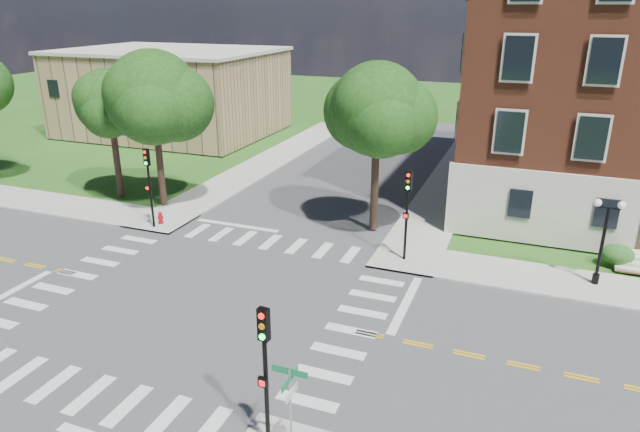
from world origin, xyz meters
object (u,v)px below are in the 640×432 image
(traffic_signal_ne, at_px, (407,204))
(twin_lamp_west, at_px, (603,237))
(street_sign_pole, at_px, (290,396))
(traffic_signal_se, at_px, (265,362))
(traffic_signal_nw, at_px, (149,178))
(fire_hydrant, at_px, (161,218))

(traffic_signal_ne, relative_size, twin_lamp_west, 1.13)
(street_sign_pole, bearing_deg, traffic_signal_ne, 90.36)
(twin_lamp_west, bearing_deg, traffic_signal_se, -122.76)
(traffic_signal_ne, distance_m, twin_lamp_west, 9.25)
(traffic_signal_nw, xyz_separation_m, street_sign_pole, (15.23, -13.97, -0.88))
(traffic_signal_se, xyz_separation_m, traffic_signal_ne, (0.71, 14.80, 0.00))
(traffic_signal_se, relative_size, street_sign_pole, 1.55)
(fire_hydrant, bearing_deg, traffic_signal_ne, 1.06)
(street_sign_pole, bearing_deg, fire_hydrant, 136.09)
(traffic_signal_ne, xyz_separation_m, fire_hydrant, (-15.06, -0.28, -2.72))
(traffic_signal_se, bearing_deg, twin_lamp_west, 57.24)
(traffic_signal_nw, bearing_deg, fire_hydrant, 82.91)
(traffic_signal_se, bearing_deg, traffic_signal_nw, 136.03)
(traffic_signal_se, height_order, twin_lamp_west, traffic_signal_se)
(traffic_signal_nw, relative_size, fire_hydrant, 6.40)
(traffic_signal_se, relative_size, traffic_signal_ne, 1.00)
(traffic_signal_nw, bearing_deg, traffic_signal_ne, 3.36)
(traffic_signal_ne, height_order, fire_hydrant, traffic_signal_ne)
(traffic_signal_nw, bearing_deg, traffic_signal_se, -43.97)
(traffic_signal_ne, bearing_deg, twin_lamp_west, 3.77)
(traffic_signal_ne, relative_size, traffic_signal_nw, 1.00)
(traffic_signal_nw, height_order, fire_hydrant, traffic_signal_nw)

